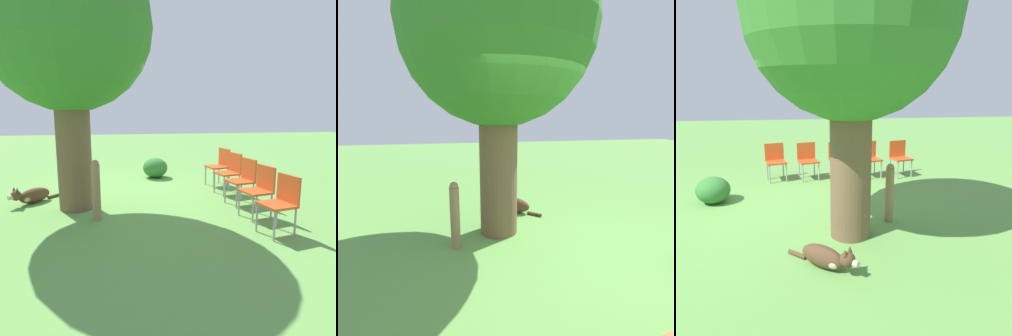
# 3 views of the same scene
# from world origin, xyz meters

# --- Properties ---
(ground_plane) EXTENTS (30.00, 30.00, 0.00)m
(ground_plane) POSITION_xyz_m (0.00, 0.00, 0.00)
(ground_plane) COLOR #609947
(oak_tree) EXTENTS (2.82, 2.82, 4.53)m
(oak_tree) POSITION_xyz_m (0.79, 0.87, 3.05)
(oak_tree) COLOR brown
(oak_tree) RESTS_ON ground_plane
(dog) EXTENTS (0.79, 0.87, 0.38)m
(dog) POSITION_xyz_m (1.67, 0.45, 0.15)
(dog) COLOR #513823
(dog) RESTS_ON ground_plane
(fence_post) EXTENTS (0.14, 0.14, 0.99)m
(fence_post) POSITION_xyz_m (0.38, 1.57, 0.50)
(fence_post) COLOR #937551
(fence_post) RESTS_ON ground_plane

